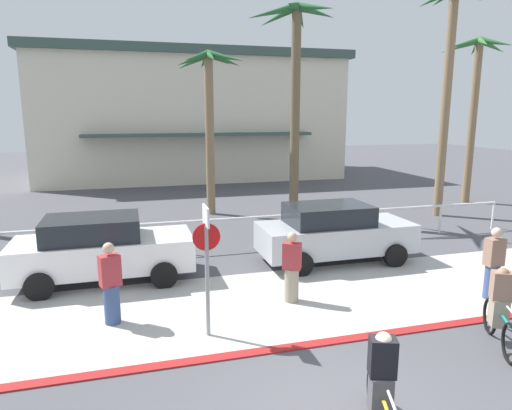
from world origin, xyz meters
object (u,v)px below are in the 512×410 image
at_px(palm_tree_3, 295,65).
at_px(pedestrian_0, 111,287).
at_px(cyclist_yellow_0, 382,389).
at_px(cyclist_teal_1, 500,309).
at_px(pedestrian_2, 292,270).
at_px(car_white_1, 102,248).
at_px(car_silver_2, 334,232).
at_px(palm_tree_5, 475,84).
at_px(pedestrian_1, 493,266).
at_px(stop_sign_bike_lane, 207,253).
at_px(palm_tree_2, 209,91).
at_px(palm_tree_4, 451,51).

xyz_separation_m(palm_tree_3, pedestrian_0, (-6.70, -7.72, -5.20)).
distance_m(cyclist_yellow_0, cyclist_teal_1, 3.79).
relative_size(cyclist_yellow_0, pedestrian_2, 1.06).
height_order(car_white_1, car_silver_2, same).
distance_m(palm_tree_5, pedestrian_1, 13.49).
height_order(palm_tree_3, palm_tree_5, palm_tree_3).
bearing_deg(palm_tree_5, pedestrian_0, -150.49).
bearing_deg(stop_sign_bike_lane, palm_tree_2, 79.58).
relative_size(palm_tree_4, pedestrian_1, 5.31).
distance_m(car_silver_2, pedestrian_2, 3.24).
distance_m(palm_tree_2, palm_tree_4, 9.68).
height_order(stop_sign_bike_lane, pedestrian_2, stop_sign_bike_lane).
bearing_deg(car_silver_2, palm_tree_5, 33.43).
xyz_separation_m(stop_sign_bike_lane, palm_tree_4, (11.10, 7.91, 4.94)).
xyz_separation_m(palm_tree_2, car_white_1, (-4.08, -7.20, -4.25)).
height_order(car_silver_2, pedestrian_2, car_silver_2).
height_order(palm_tree_5, pedestrian_0, palm_tree_5).
bearing_deg(palm_tree_5, palm_tree_4, -144.90).
bearing_deg(cyclist_yellow_0, stop_sign_bike_lane, 116.77).
height_order(cyclist_yellow_0, cyclist_teal_1, same).
bearing_deg(palm_tree_4, palm_tree_5, 35.10).
height_order(cyclist_teal_1, pedestrian_1, pedestrian_1).
xyz_separation_m(cyclist_teal_1, pedestrian_1, (1.46, 1.78, 0.09)).
bearing_deg(palm_tree_5, cyclist_teal_1, -127.49).
distance_m(car_white_1, cyclist_yellow_0, 8.00).
distance_m(palm_tree_2, cyclist_yellow_0, 14.92).
bearing_deg(pedestrian_2, cyclist_yellow_0, -94.97).
xyz_separation_m(stop_sign_bike_lane, palm_tree_5, (14.22, 10.10, 3.86)).
relative_size(pedestrian_0, pedestrian_1, 1.01).
distance_m(palm_tree_2, palm_tree_5, 12.25).
height_order(cyclist_yellow_0, pedestrian_0, pedestrian_0).
distance_m(car_white_1, car_silver_2, 6.35).
distance_m(stop_sign_bike_lane, palm_tree_3, 10.93).
height_order(car_silver_2, pedestrian_1, pedestrian_1).
height_order(cyclist_yellow_0, pedestrian_2, pedestrian_2).
xyz_separation_m(car_silver_2, pedestrian_1, (2.34, -3.50, -0.08)).
height_order(car_white_1, cyclist_teal_1, car_white_1).
bearing_deg(pedestrian_1, pedestrian_2, 166.42).
height_order(car_white_1, pedestrian_0, pedestrian_0).
xyz_separation_m(cyclist_yellow_0, cyclist_teal_1, (3.42, 1.64, 0.00)).
distance_m(car_silver_2, cyclist_teal_1, 5.35).
bearing_deg(palm_tree_4, stop_sign_bike_lane, -144.54).
height_order(palm_tree_3, pedestrian_2, palm_tree_3).
bearing_deg(palm_tree_4, palm_tree_3, 172.14).
distance_m(palm_tree_3, palm_tree_4, 6.27).
distance_m(stop_sign_bike_lane, car_silver_2, 5.58).
distance_m(pedestrian_0, pedestrian_2, 3.89).
bearing_deg(car_silver_2, stop_sign_bike_lane, -140.38).
bearing_deg(pedestrian_1, stop_sign_bike_lane, -179.75).
xyz_separation_m(palm_tree_2, palm_tree_4, (9.10, -2.95, 1.50)).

